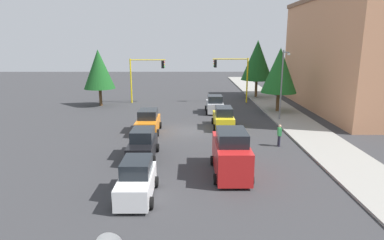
# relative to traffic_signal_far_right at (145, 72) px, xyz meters

# --- Properties ---
(ground_plane) EXTENTS (120.00, 120.00, 0.00)m
(ground_plane) POSITION_rel_traffic_signal_far_right_xyz_m (14.00, 5.70, -4.02)
(ground_plane) COLOR #353538
(sidewalk_kerb) EXTENTS (80.00, 4.00, 0.15)m
(sidewalk_kerb) POSITION_rel_traffic_signal_far_right_xyz_m (9.00, 16.20, -3.94)
(sidewalk_kerb) COLOR gray
(sidewalk_kerb) RESTS_ON ground
(lane_arrow_near) EXTENTS (2.40, 1.10, 1.10)m
(lane_arrow_near) POSITION_rel_traffic_signal_far_right_xyz_m (25.51, 2.70, -4.01)
(lane_arrow_near) COLOR silver
(lane_arrow_near) RESTS_ON ground
(apartment_block) EXTENTS (22.01, 9.30, 12.81)m
(apartment_block) POSITION_rel_traffic_signal_far_right_xyz_m (4.55, 24.20, 2.40)
(apartment_block) COLOR tan
(apartment_block) RESTS_ON ground
(traffic_signal_far_right) EXTENTS (0.36, 4.59, 5.68)m
(traffic_signal_far_right) POSITION_rel_traffic_signal_far_right_xyz_m (0.00, 0.00, 0.00)
(traffic_signal_far_right) COLOR yellow
(traffic_signal_far_right) RESTS_ON ground
(traffic_signal_far_left) EXTENTS (0.36, 4.59, 5.78)m
(traffic_signal_far_left) POSITION_rel_traffic_signal_far_right_xyz_m (-0.00, 11.41, 0.07)
(traffic_signal_far_left) COLOR yellow
(traffic_signal_far_left) RESTS_ON ground
(street_lamp_curbside) EXTENTS (2.15, 0.28, 7.00)m
(street_lamp_curbside) POSITION_rel_traffic_signal_far_right_xyz_m (10.39, 14.90, 0.33)
(street_lamp_curbside) COLOR slate
(street_lamp_curbside) RESTS_ON ground
(tree_opposite_side) EXTENTS (3.78, 3.78, 6.89)m
(tree_opposite_side) POSITION_rel_traffic_signal_far_right_xyz_m (2.00, -5.30, 0.49)
(tree_opposite_side) COLOR brown
(tree_opposite_side) RESTS_ON ground
(tree_roadside_far) EXTENTS (4.39, 4.39, 8.03)m
(tree_roadside_far) POSITION_rel_traffic_signal_far_right_xyz_m (-4.00, 15.20, 1.26)
(tree_roadside_far) COLOR brown
(tree_roadside_far) RESTS_ON ground
(tree_roadside_mid) EXTENTS (3.93, 3.93, 7.16)m
(tree_roadside_mid) POSITION_rel_traffic_signal_far_right_xyz_m (6.00, 15.70, 0.67)
(tree_roadside_mid) COLOR brown
(tree_roadside_mid) RESTS_ON ground
(delivery_van_red) EXTENTS (4.80, 2.22, 2.77)m
(delivery_van_red) POSITION_rel_traffic_signal_far_right_xyz_m (23.92, 8.28, -2.74)
(delivery_van_red) COLOR red
(delivery_van_red) RESTS_ON ground
(car_yellow) EXTENTS (4.18, 2.00, 1.98)m
(car_yellow) POSITION_rel_traffic_signal_far_right_xyz_m (12.86, 8.92, -3.12)
(car_yellow) COLOR yellow
(car_yellow) RESTS_ON ground
(car_orange) EXTENTS (4.17, 2.11, 1.98)m
(car_orange) POSITION_rel_traffic_signal_far_right_xyz_m (14.37, 2.15, -3.12)
(car_orange) COLOR orange
(car_orange) RESTS_ON ground
(car_black) EXTENTS (4.13, 1.97, 1.98)m
(car_black) POSITION_rel_traffic_signal_far_right_xyz_m (20.97, 2.61, -3.12)
(car_black) COLOR black
(car_black) RESTS_ON ground
(car_silver) EXTENTS (3.62, 2.09, 1.98)m
(car_silver) POSITION_rel_traffic_signal_far_right_xyz_m (6.23, 8.60, -3.12)
(car_silver) COLOR #B2B5BA
(car_silver) RESTS_ON ground
(car_white) EXTENTS (3.93, 1.93, 1.98)m
(car_white) POSITION_rel_traffic_signal_far_right_xyz_m (26.87, 3.14, -3.12)
(car_white) COLOR white
(car_white) RESTS_ON ground
(pedestrian_crossing) EXTENTS (0.40, 0.24, 1.70)m
(pedestrian_crossing) POSITION_rel_traffic_signal_far_right_xyz_m (18.48, 12.62, -3.11)
(pedestrian_crossing) COLOR #262638
(pedestrian_crossing) RESTS_ON ground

